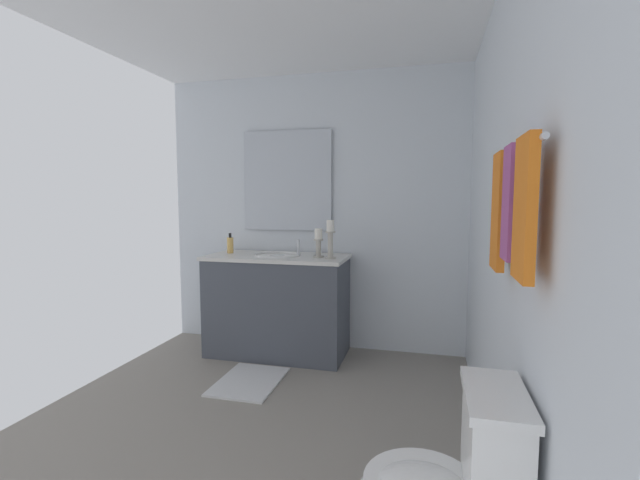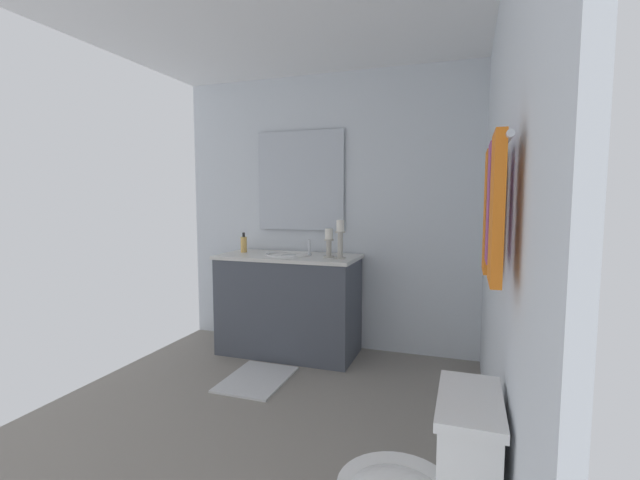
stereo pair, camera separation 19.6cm
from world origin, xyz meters
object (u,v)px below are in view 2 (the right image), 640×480
object	(u,v)px
soap_bottle	(244,244)
towel_bar	(500,149)
sink_basin	(289,259)
candle_holder_short	(329,242)
mirror	(300,181)
towel_center	(492,203)
towel_near_vanity	(489,212)
towel_near_corner	(497,209)
candle_holder_tall	(340,238)
bath_mat	(257,379)
vanity_cabinet	(289,304)

from	to	relation	value
soap_bottle	towel_bar	distance (m)	2.83
sink_basin	candle_holder_short	xyz separation A→B (m)	(0.02, 0.37, 0.16)
mirror	towel_center	distance (m)	2.64
towel_near_vanity	towel_near_corner	bearing A→B (deg)	0.00
candle_holder_short	towel_near_vanity	distance (m)	1.99
towel_near_vanity	towel_center	xyz separation A→B (m)	(0.24, 0.00, 0.04)
candle_holder_tall	towel_near_vanity	bearing A→B (deg)	34.12
sink_basin	towel_near_vanity	world-z (taller)	towel_near_vanity
towel_bar	towel_center	size ratio (longest dim) A/B	1.86
bath_mat	soap_bottle	bearing A→B (deg)	-145.56
towel_near_vanity	sink_basin	bearing A→B (deg)	-136.57
candle_holder_tall	towel_bar	distance (m)	2.13
mirror	towel_center	xyz separation A→B (m)	(2.14, 1.53, -0.18)
mirror	sink_basin	bearing A→B (deg)	0.20
mirror	soap_bottle	distance (m)	0.77
sink_basin	towel_near_corner	distance (m)	2.65
towel_near_vanity	towel_bar	bearing A→B (deg)	4.21
vanity_cabinet	bath_mat	xyz separation A→B (m)	(0.62, 0.00, -0.43)
candle_holder_short	towel_near_corner	world-z (taller)	towel_near_corner
candle_holder_short	soap_bottle	xyz separation A→B (m)	(-0.07, -0.83, -0.05)
vanity_cabinet	candle_holder_short	distance (m)	0.67
towel_near_corner	soap_bottle	bearing A→B (deg)	-137.21
towel_center	sink_basin	bearing A→B (deg)	-140.58
candle_holder_tall	towel_center	bearing A→B (deg)	30.31
mirror	soap_bottle	xyz separation A→B (m)	(0.23, -0.46, -0.57)
mirror	bath_mat	bearing A→B (deg)	-0.00
towel_near_vanity	bath_mat	distance (m)	2.23
sink_basin	candle_holder_tall	xyz separation A→B (m)	(0.08, 0.49, 0.21)
mirror	candle_holder_short	xyz separation A→B (m)	(0.30, 0.37, -0.52)
sink_basin	towel_near_vanity	size ratio (longest dim) A/B	0.86
soap_bottle	towel_center	size ratio (longest dim) A/B	0.46
sink_basin	towel_bar	distance (m)	2.51
towel_near_vanity	bath_mat	bearing A→B (deg)	-122.91
bath_mat	candle_holder_tall	bearing A→B (deg)	138.44
soap_bottle	towel_center	distance (m)	2.78
towel_bar	towel_near_vanity	xyz separation A→B (m)	(-0.24, -0.02, -0.21)
mirror	towel_bar	size ratio (longest dim) A/B	1.22
towel_bar	towel_center	world-z (taller)	towel_center
bath_mat	towel_near_vanity	bearing A→B (deg)	57.09
soap_bottle	bath_mat	bearing A→B (deg)	34.44
bath_mat	candle_holder_short	bearing A→B (deg)	148.14
bath_mat	towel_bar	bearing A→B (deg)	51.43
mirror	towel_center	bearing A→B (deg)	35.56
soap_bottle	towel_bar	size ratio (longest dim) A/B	0.25
vanity_cabinet	towel_center	xyz separation A→B (m)	(1.86, 1.53, 0.90)
vanity_cabinet	soap_bottle	world-z (taller)	soap_bottle
candle_holder_short	towel_center	size ratio (longest dim) A/B	0.61
towel_near_vanity	mirror	bearing A→B (deg)	-141.09
vanity_cabinet	bath_mat	size ratio (longest dim) A/B	2.02
towel_bar	towel_near_vanity	distance (m)	0.32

